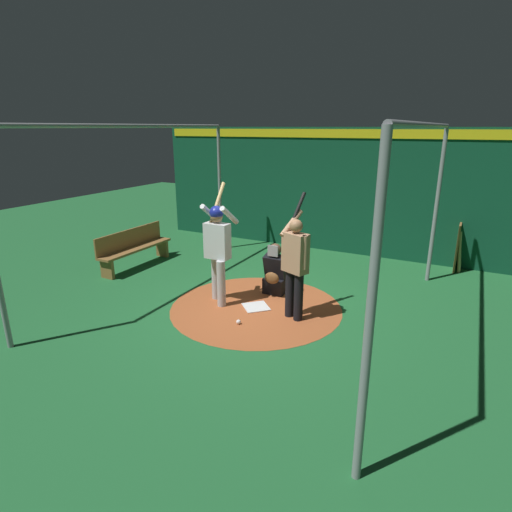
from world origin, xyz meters
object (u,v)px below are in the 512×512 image
at_px(home_plate, 256,307).
at_px(batter, 218,245).
at_px(catcher, 275,274).
at_px(baseball_0, 238,322).
at_px(bat_rack, 458,249).
at_px(bench, 134,247).
at_px(visitor, 295,262).

relative_size(home_plate, batter, 0.20).
bearing_deg(catcher, baseball_0, 1.45).
xyz_separation_m(catcher, baseball_0, (1.48, 0.04, -0.35)).
bearing_deg(bat_rack, batter, -43.33).
bearing_deg(baseball_0, home_plate, -175.76).
height_order(bat_rack, bench, bat_rack).
bearing_deg(bench, bat_rack, 115.58).
xyz_separation_m(home_plate, bat_rack, (-3.85, 3.00, 0.48)).
distance_m(bench, baseball_0, 3.85).
distance_m(home_plate, visitor, 1.22).
xyz_separation_m(visitor, baseball_0, (0.64, -0.69, -0.93)).
distance_m(catcher, baseball_0, 1.52).
distance_m(visitor, bat_rack, 4.55).
relative_size(batter, bench, 1.06).
relative_size(home_plate, catcher, 0.43).
xyz_separation_m(batter, visitor, (-0.02, 1.46, -0.10)).
relative_size(visitor, baseball_0, 27.62).
bearing_deg(batter, home_plate, 96.80).
distance_m(home_plate, catcher, 0.85).
relative_size(batter, baseball_0, 28.51).
height_order(catcher, bench, catcher).
bearing_deg(catcher, home_plate, -1.15).
height_order(bench, baseball_0, bench).
distance_m(batter, baseball_0, 1.43).
xyz_separation_m(home_plate, batter, (0.08, -0.71, 1.06)).
xyz_separation_m(visitor, bench, (-0.81, -4.24, -0.52)).
height_order(batter, catcher, batter).
distance_m(bat_rack, bench, 7.20).
bearing_deg(bat_rack, baseball_0, -32.87).
relative_size(visitor, bat_rack, 1.94).
bearing_deg(home_plate, bench, -101.99).
height_order(batter, bat_rack, batter).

